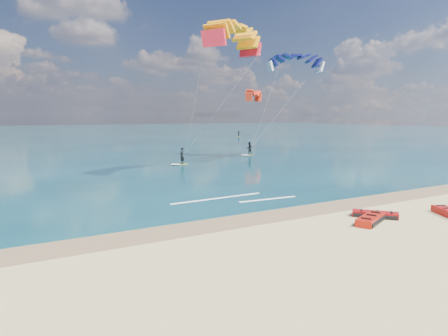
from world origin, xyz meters
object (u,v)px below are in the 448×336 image
Objects in this scene: kitesurfer_far at (274,98)px; packed_kite_mid at (375,217)px; packed_kite_left at (370,223)px; kitesurfer_main at (207,91)px.

packed_kite_mid is at bearing -129.15° from kitesurfer_far.
packed_kite_left is 1.28m from packed_kite_mid.
kitesurfer_main reaches higher than packed_kite_left.
packed_kite_left reaches higher than packed_kite_mid.
packed_kite_left is at bearing -130.36° from kitesurfer_far.
kitesurfer_far is (15.42, 28.69, 7.37)m from packed_kite_left.
packed_kite_left is 0.18× the size of kitesurfer_far.
kitesurfer_main reaches higher than packed_kite_mid.
packed_kite_mid is at bearing 6.76° from packed_kite_left.
kitesurfer_main is (2.39, 22.01, 7.52)m from packed_kite_left.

